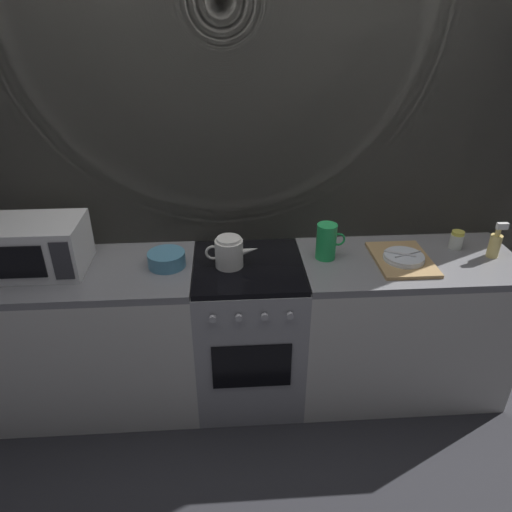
# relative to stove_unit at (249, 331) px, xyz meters

# --- Properties ---
(ground_plane) EXTENTS (8.00, 8.00, 0.00)m
(ground_plane) POSITION_rel_stove_unit_xyz_m (0.00, 0.00, -0.45)
(ground_plane) COLOR #2D2D33
(back_wall) EXTENTS (3.60, 0.05, 2.40)m
(back_wall) POSITION_rel_stove_unit_xyz_m (0.00, 0.32, 0.75)
(back_wall) COLOR #B2AD9E
(back_wall) RESTS_ON ground_plane
(counter_left) EXTENTS (1.20, 0.60, 0.90)m
(counter_left) POSITION_rel_stove_unit_xyz_m (-0.90, 0.00, 0.00)
(counter_left) COLOR silver
(counter_left) RESTS_ON ground_plane
(stove_unit) EXTENTS (0.60, 0.63, 0.90)m
(stove_unit) POSITION_rel_stove_unit_xyz_m (0.00, 0.00, 0.00)
(stove_unit) COLOR #9E9EA3
(stove_unit) RESTS_ON ground_plane
(counter_right) EXTENTS (1.20, 0.60, 0.90)m
(counter_right) POSITION_rel_stove_unit_xyz_m (0.90, 0.00, 0.00)
(counter_right) COLOR silver
(counter_right) RESTS_ON ground_plane
(microwave) EXTENTS (0.46, 0.35, 0.27)m
(microwave) POSITION_rel_stove_unit_xyz_m (-1.08, 0.03, 0.59)
(microwave) COLOR white
(microwave) RESTS_ON counter_left
(kettle) EXTENTS (0.28, 0.15, 0.17)m
(kettle) POSITION_rel_stove_unit_xyz_m (-0.10, -0.01, 0.53)
(kettle) COLOR white
(kettle) RESTS_ON stove_unit
(mixing_bowl) EXTENTS (0.20, 0.20, 0.08)m
(mixing_bowl) POSITION_rel_stove_unit_xyz_m (-0.43, 0.02, 0.49)
(mixing_bowl) COLOR teal
(mixing_bowl) RESTS_ON counter_left
(pitcher) EXTENTS (0.16, 0.11, 0.20)m
(pitcher) POSITION_rel_stove_unit_xyz_m (0.43, 0.05, 0.55)
(pitcher) COLOR green
(pitcher) RESTS_ON counter_right
(dish_pile) EXTENTS (0.30, 0.40, 0.06)m
(dish_pile) POSITION_rel_stove_unit_xyz_m (0.84, -0.02, 0.47)
(dish_pile) COLOR tan
(dish_pile) RESTS_ON counter_right
(spice_jar) EXTENTS (0.08, 0.08, 0.10)m
(spice_jar) POSITION_rel_stove_unit_xyz_m (1.20, 0.11, 0.50)
(spice_jar) COLOR silver
(spice_jar) RESTS_ON counter_right
(spray_bottle) EXTENTS (0.08, 0.06, 0.20)m
(spray_bottle) POSITION_rel_stove_unit_xyz_m (1.36, 0.00, 0.53)
(spray_bottle) COLOR #E5CC72
(spray_bottle) RESTS_ON counter_right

